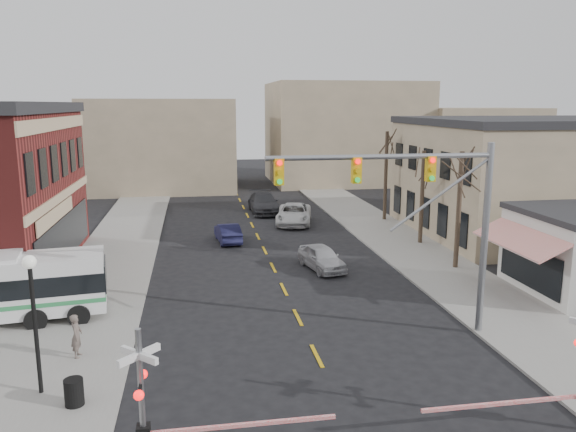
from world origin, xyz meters
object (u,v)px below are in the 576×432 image
Objects in this scene: street_lamp at (32,297)px; pedestrian_near at (77,336)px; rr_crossing_east at (576,369)px; car_c at (294,214)px; car_a at (322,257)px; pedestrian_far at (46,304)px; trash_bin at (74,392)px; rr_crossing_west at (159,402)px; car_d at (264,203)px; traffic_signal_mast at (427,202)px; car_b at (228,233)px.

pedestrian_near is (0.68, 2.60, -2.48)m from street_lamp.
rr_crossing_east is 16.97m from pedestrian_near.
car_a is at bearing -79.82° from car_c.
pedestrian_near reaches higher than pedestrian_far.
pedestrian_far reaches higher than trash_bin.
rr_crossing_west is 0.97× the size of car_c.
pedestrian_far is at bearing -168.06° from car_a.
pedestrian_far is at bearing 101.60° from street_lamp.
pedestrian_far is at bearing -118.02° from car_d.
rr_crossing_west is 4.83m from trash_bin.
rr_crossing_west is at bearing -48.11° from street_lamp.
car_a is at bearing -47.92° from pedestrian_near.
traffic_signal_mast reaches higher than car_d.
rr_crossing_west is 6.38m from street_lamp.
car_c is (-2.91, 30.09, -1.17)m from rr_crossing_east.
car_d reaches higher than car_a.
car_b is at bearing 4.52° from pedestrian_far.
rr_crossing_east is 3.70× the size of pedestrian_far.
traffic_signal_mast is 8.29m from rr_crossing_east.
street_lamp is at bearing -170.20° from traffic_signal_mast.
rr_crossing_west is at bearing -145.01° from traffic_signal_mast.
street_lamp is (-14.28, -2.47, -2.25)m from traffic_signal_mast.
rr_crossing_east is (1.66, -7.22, -3.73)m from traffic_signal_mast.
car_b is (-8.53, 24.89, -1.30)m from rr_crossing_east.
trash_bin is at bearing -165.02° from traffic_signal_mast.
car_a is at bearing -86.48° from car_d.
pedestrian_near is 4.54m from pedestrian_far.
car_c is at bearing -0.05° from pedestrian_far.
street_lamp is 32.64m from car_d.
pedestrian_near is at bearing 115.67° from rr_crossing_west.
traffic_signal_mast is 14.42m from trash_bin.
rr_crossing_west is 1.39× the size of car_b.
car_b is at bearing -124.24° from car_c.
rr_crossing_east is 16.70m from street_lamp.
street_lamp is at bearing 131.89° from rr_crossing_west.
trash_bin is at bearing -101.07° from car_c.
car_b is at bearing -110.42° from car_d.
pedestrian_near is (-6.73, -17.54, 0.29)m from car_b.
car_a is (-3.54, 17.38, -1.26)m from rr_crossing_east.
car_d reaches higher than car_b.
trash_bin is 22.03m from car_b.
pedestrian_far is at bearing 146.62° from rr_crossing_east.
car_c is (13.02, 25.34, -2.64)m from street_lamp.
rr_crossing_east is 1.35× the size of car_a.
traffic_signal_mast is 11.47m from car_a.
pedestrian_far is (-1.36, 6.65, -2.56)m from street_lamp.
car_c is at bearing 75.66° from car_a.
traffic_signal_mast is 23.42m from car_c.
trash_bin is (-14.68, 3.74, -1.41)m from rr_crossing_east.
trash_bin is at bearing 165.72° from rr_crossing_east.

